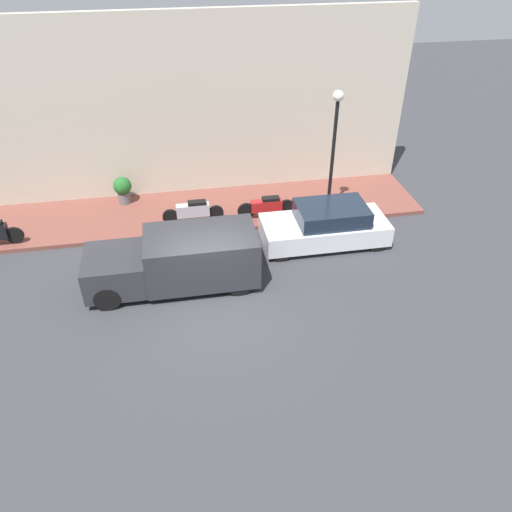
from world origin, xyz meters
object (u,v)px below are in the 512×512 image
at_px(delivery_van, 175,260).
at_px(motorcycle_red, 267,206).
at_px(scooter_silver, 193,211).
at_px(streetlamp, 335,133).
at_px(parked_car, 326,225).
at_px(potted_plant, 123,188).

xyz_separation_m(delivery_van, motorcycle_red, (3.16, -3.35, -0.29)).
xyz_separation_m(delivery_van, scooter_silver, (3.29, -0.75, -0.29)).
height_order(scooter_silver, streetlamp, streetlamp).
distance_m(scooter_silver, streetlamp, 5.49).
distance_m(delivery_van, scooter_silver, 3.39).
bearing_deg(scooter_silver, parked_car, -114.02).
height_order(parked_car, streetlamp, streetlamp).
bearing_deg(potted_plant, parked_car, -118.94).
height_order(delivery_van, streetlamp, streetlamp).
bearing_deg(scooter_silver, delivery_van, 167.23).
distance_m(parked_car, streetlamp, 3.05).
bearing_deg(parked_car, delivery_van, 105.62).
bearing_deg(streetlamp, parked_car, 160.46).
bearing_deg(parked_car, scooter_silver, 65.98).
xyz_separation_m(parked_car, streetlamp, (1.58, -0.56, 2.54)).
xyz_separation_m(delivery_van, potted_plant, (5.11, 1.72, -0.12)).
bearing_deg(motorcycle_red, delivery_van, 133.37).
bearing_deg(streetlamp, potted_plant, 73.68).
xyz_separation_m(motorcycle_red, streetlamp, (-0.18, -2.22, 2.63)).
distance_m(parked_car, motorcycle_red, 2.42).
xyz_separation_m(scooter_silver, streetlamp, (-0.31, -4.81, 2.62)).
bearing_deg(delivery_van, scooter_silver, -12.77).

